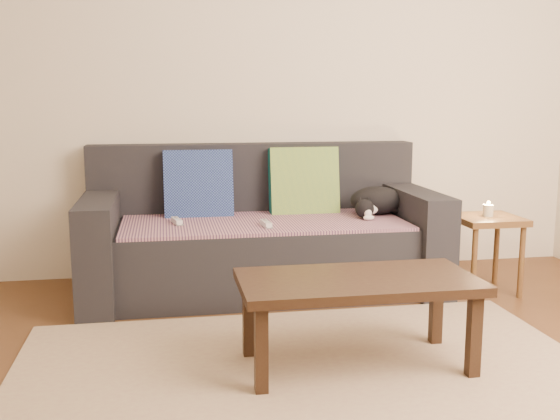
{
  "coord_description": "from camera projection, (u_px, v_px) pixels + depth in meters",
  "views": [
    {
      "loc": [
        -0.57,
        -2.3,
        1.16
      ],
      "look_at": [
        0.05,
        1.2,
        0.55
      ],
      "focal_mm": 42.0,
      "sensor_mm": 36.0,
      "label": 1
    }
  ],
  "objects": [
    {
      "name": "ground",
      "position": [
        322.0,
        402.0,
        2.52
      ],
      "size": [
        4.5,
        4.5,
        0.0
      ],
      "primitive_type": "plane",
      "color": "brown",
      "rests_on": "ground"
    },
    {
      "name": "back_wall",
      "position": [
        251.0,
        76.0,
        4.24
      ],
      "size": [
        4.5,
        0.04,
        2.6
      ],
      "primitive_type": "cube",
      "color": "beige",
      "rests_on": "ground"
    },
    {
      "name": "sofa",
      "position": [
        261.0,
        239.0,
        4.0
      ],
      "size": [
        2.1,
        0.94,
        0.87
      ],
      "color": "#232328",
      "rests_on": "ground"
    },
    {
      "name": "throw_blanket",
      "position": [
        263.0,
        222.0,
        3.89
      ],
      "size": [
        1.66,
        0.74,
        0.02
      ],
      "primitive_type": "cube",
      "color": "#3D2547",
      "rests_on": "sofa"
    },
    {
      "name": "cushion_navy",
      "position": [
        198.0,
        185.0,
        4.04
      ],
      "size": [
        0.42,
        0.17,
        0.43
      ],
      "primitive_type": "cube",
      "rotation": [
        -0.17,
        0.0,
        0.0
      ],
      "color": "navy",
      "rests_on": "throw_blanket"
    },
    {
      "name": "cushion_green",
      "position": [
        304.0,
        182.0,
        4.16
      ],
      "size": [
        0.44,
        0.18,
        0.45
      ],
      "primitive_type": "cube",
      "rotation": [
        -0.17,
        0.0,
        0.0
      ],
      "color": "#0C524E",
      "rests_on": "throw_blanket"
    },
    {
      "name": "cat",
      "position": [
        376.0,
        201.0,
        4.07
      ],
      "size": [
        0.41,
        0.37,
        0.17
      ],
      "rotation": [
        0.0,
        0.0,
        0.24
      ],
      "color": "black",
      "rests_on": "throw_blanket"
    },
    {
      "name": "wii_remote_a",
      "position": [
        177.0,
        221.0,
        3.79
      ],
      "size": [
        0.06,
        0.15,
        0.03
      ],
      "primitive_type": "cube",
      "rotation": [
        0.0,
        0.0,
        1.76
      ],
      "color": "white",
      "rests_on": "throw_blanket"
    },
    {
      "name": "wii_remote_b",
      "position": [
        266.0,
        224.0,
        3.71
      ],
      "size": [
        0.05,
        0.15,
        0.03
      ],
      "primitive_type": "cube",
      "rotation": [
        0.0,
        0.0,
        1.66
      ],
      "color": "white",
      "rests_on": "throw_blanket"
    },
    {
      "name": "side_table",
      "position": [
        487.0,
        230.0,
        3.91
      ],
      "size": [
        0.37,
        0.37,
        0.46
      ],
      "color": "brown",
      "rests_on": "ground"
    },
    {
      "name": "candle",
      "position": [
        488.0,
        210.0,
        3.89
      ],
      "size": [
        0.06,
        0.06,
        0.09
      ],
      "color": "beige",
      "rests_on": "side_table"
    },
    {
      "name": "rug",
      "position": [
        313.0,
        384.0,
        2.67
      ],
      "size": [
        2.5,
        1.8,
        0.01
      ],
      "primitive_type": "cube",
      "color": "tan",
      "rests_on": "ground"
    },
    {
      "name": "coffee_table",
      "position": [
        358.0,
        289.0,
        2.79
      ],
      "size": [
        1.01,
        0.51,
        0.41
      ],
      "color": "black",
      "rests_on": "rug"
    }
  ]
}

